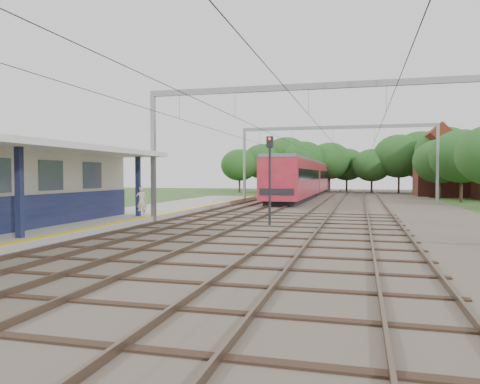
# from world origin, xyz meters

# --- Properties ---
(ground) EXTENTS (160.00, 160.00, 0.00)m
(ground) POSITION_xyz_m (0.00, 0.00, 0.00)
(ground) COLOR #2D4C1E
(ground) RESTS_ON ground
(ballast_bed) EXTENTS (18.00, 90.00, 0.10)m
(ballast_bed) POSITION_xyz_m (4.00, 30.00, 0.05)
(ballast_bed) COLOR #473D33
(ballast_bed) RESTS_ON ground
(platform) EXTENTS (5.00, 52.00, 0.35)m
(platform) POSITION_xyz_m (-7.50, 14.00, 0.17)
(platform) COLOR gray
(platform) RESTS_ON ground
(yellow_stripe) EXTENTS (0.45, 52.00, 0.01)m
(yellow_stripe) POSITION_xyz_m (-5.25, 14.00, 0.35)
(yellow_stripe) COLOR yellow
(yellow_stripe) RESTS_ON platform
(rail_tracks) EXTENTS (11.80, 88.00, 0.15)m
(rail_tracks) POSITION_xyz_m (1.50, 30.00, 0.18)
(rail_tracks) COLOR brown
(rail_tracks) RESTS_ON ballast_bed
(catenary_system) EXTENTS (17.22, 88.00, 7.00)m
(catenary_system) POSITION_xyz_m (3.39, 25.28, 5.51)
(catenary_system) COLOR gray
(catenary_system) RESTS_ON ground
(tree_band) EXTENTS (31.72, 30.88, 8.82)m
(tree_band) POSITION_xyz_m (3.84, 57.12, 4.92)
(tree_band) COLOR #382619
(tree_band) RESTS_ON ground
(house_far) EXTENTS (8.00, 6.12, 8.66)m
(house_far) POSITION_xyz_m (16.00, 52.00, 3.23)
(house_far) COLOR brown
(house_far) RESTS_ON ground
(person) EXTENTS (0.69, 0.57, 1.63)m
(person) POSITION_xyz_m (-5.72, 15.00, 1.17)
(person) COLOR beige
(person) RESTS_ON platform
(train) EXTENTS (3.14, 39.04, 4.10)m
(train) POSITION_xyz_m (-0.50, 46.59, 2.28)
(train) COLOR black
(train) RESTS_ON ballast_bed
(signal_post) EXTENTS (0.34, 0.29, 4.46)m
(signal_post) POSITION_xyz_m (1.35, 14.69, 2.83)
(signal_post) COLOR black
(signal_post) RESTS_ON ground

